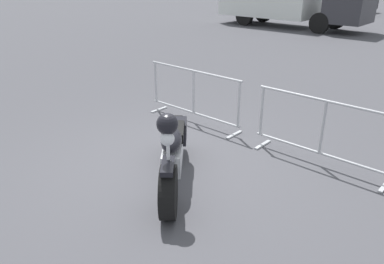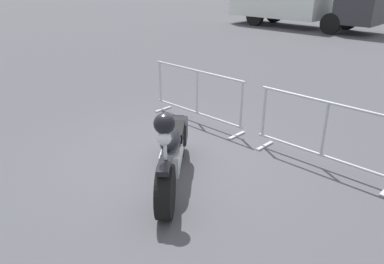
{
  "view_description": "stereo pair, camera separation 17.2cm",
  "coord_description": "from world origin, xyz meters",
  "px_view_note": "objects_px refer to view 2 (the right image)",
  "views": [
    {
      "loc": [
        3.74,
        -3.66,
        2.83
      ],
      "look_at": [
        0.39,
        0.04,
        0.65
      ],
      "focal_mm": 35.0,
      "sensor_mm": 36.0,
      "label": 1
    },
    {
      "loc": [
        3.87,
        -3.54,
        2.83
      ],
      "look_at": [
        0.39,
        0.04,
        0.65
      ],
      "focal_mm": 35.0,
      "sensor_mm": 36.0,
      "label": 2
    }
  ],
  "objects_px": {
    "parked_car_black": "(366,3)",
    "parked_car_green": "(327,2)",
    "crowd_barrier_near": "(197,96)",
    "crowd_barrier_far": "(324,134)",
    "motorcycle": "(172,150)"
  },
  "relations": [
    {
      "from": "crowd_barrier_near",
      "to": "parked_car_green",
      "type": "bearing_deg",
      "value": 109.96
    },
    {
      "from": "crowd_barrier_near",
      "to": "crowd_barrier_far",
      "type": "height_order",
      "value": "same"
    },
    {
      "from": "motorcycle",
      "to": "crowd_barrier_near",
      "type": "xyz_separation_m",
      "value": [
        -1.32,
        1.9,
        0.05
      ]
    },
    {
      "from": "crowd_barrier_near",
      "to": "parked_car_black",
      "type": "relative_size",
      "value": 0.51
    },
    {
      "from": "crowd_barrier_near",
      "to": "parked_car_green",
      "type": "height_order",
      "value": "parked_car_green"
    },
    {
      "from": "motorcycle",
      "to": "parked_car_green",
      "type": "bearing_deg",
      "value": 160.27
    },
    {
      "from": "parked_car_green",
      "to": "parked_car_black",
      "type": "xyz_separation_m",
      "value": [
        2.7,
        0.01,
        0.05
      ]
    },
    {
      "from": "parked_car_green",
      "to": "parked_car_black",
      "type": "relative_size",
      "value": 0.93
    },
    {
      "from": "crowd_barrier_far",
      "to": "parked_car_green",
      "type": "height_order",
      "value": "parked_car_green"
    },
    {
      "from": "motorcycle",
      "to": "parked_car_green",
      "type": "distance_m",
      "value": 25.31
    },
    {
      "from": "parked_car_green",
      "to": "parked_car_black",
      "type": "distance_m",
      "value": 2.7
    },
    {
      "from": "crowd_barrier_near",
      "to": "crowd_barrier_far",
      "type": "bearing_deg",
      "value": 0.0
    },
    {
      "from": "crowd_barrier_near",
      "to": "crowd_barrier_far",
      "type": "xyz_separation_m",
      "value": [
        2.64,
        0.0,
        0.0
      ]
    },
    {
      "from": "parked_car_black",
      "to": "parked_car_green",
      "type": "bearing_deg",
      "value": 95.04
    },
    {
      "from": "crowd_barrier_far",
      "to": "parked_car_green",
      "type": "relative_size",
      "value": 0.55
    }
  ]
}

